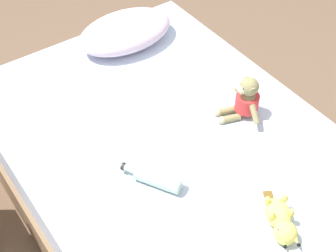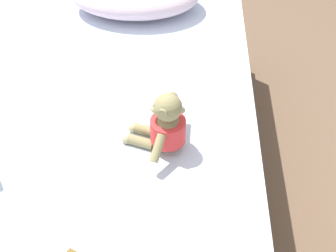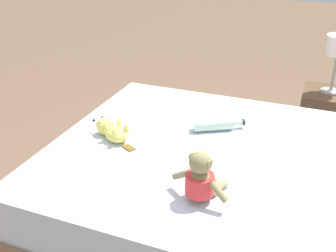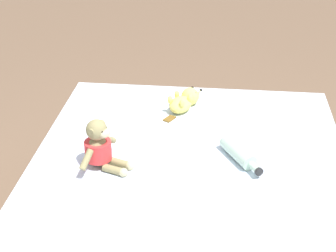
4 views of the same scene
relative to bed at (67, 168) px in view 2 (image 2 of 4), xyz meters
The scene contains 3 objects.
ground_plane 0.26m from the bed, ahead, with size 16.00×16.00×0.00m, color brown.
bed is the anchor object (origin of this frame).
plush_monkey 0.55m from the bed, 16.04° to the right, with size 0.25×0.28×0.24m.
Camera 2 is at (0.45, -1.41, 1.88)m, focal length 56.66 mm.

